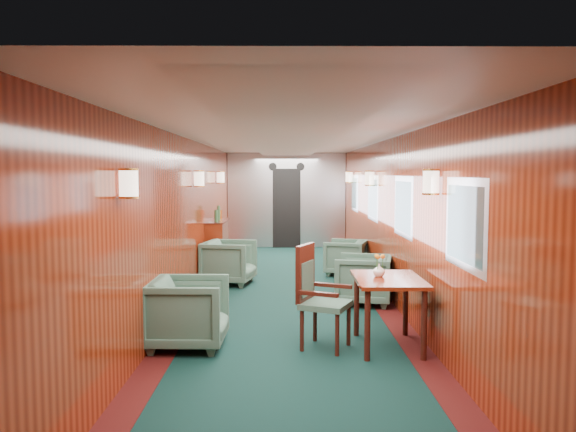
# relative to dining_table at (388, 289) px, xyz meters

# --- Properties ---
(room) EXTENTS (12.00, 12.10, 2.40)m
(room) POSITION_rel_dining_table_xyz_m (-1.05, 2.35, 0.99)
(room) COLOR black
(room) RESTS_ON ground
(bulkhead) EXTENTS (2.98, 0.17, 2.39)m
(bulkhead) POSITION_rel_dining_table_xyz_m (-1.05, 8.26, 0.54)
(bulkhead) COLOR silver
(bulkhead) RESTS_ON ground
(windows_right) EXTENTS (0.02, 8.60, 0.80)m
(windows_right) POSITION_rel_dining_table_xyz_m (0.43, 2.60, 0.81)
(windows_right) COLOR silver
(windows_right) RESTS_ON ground
(wall_sconces) EXTENTS (2.97, 7.97, 0.25)m
(wall_sconces) POSITION_rel_dining_table_xyz_m (-1.05, 2.91, 1.15)
(wall_sconces) COLOR beige
(wall_sconces) RESTS_ON ground
(dining_table) EXTENTS (0.72, 1.02, 0.76)m
(dining_table) POSITION_rel_dining_table_xyz_m (0.00, 0.00, 0.00)
(dining_table) COLOR maroon
(dining_table) RESTS_ON ground
(side_chair) EXTENTS (0.64, 0.66, 1.12)m
(side_chair) POSITION_rel_dining_table_xyz_m (-0.77, 0.02, -0.04)
(side_chair) COLOR #1A3E32
(side_chair) RESTS_ON ground
(credenza) EXTENTS (0.35, 1.11, 1.27)m
(credenza) POSITION_rel_dining_table_xyz_m (-2.39, 4.63, -0.14)
(credenza) COLOR maroon
(credenza) RESTS_ON ground
(flower_vase) EXTENTS (0.15, 0.15, 0.14)m
(flower_vase) POSITION_rel_dining_table_xyz_m (-0.09, 0.07, 0.19)
(flower_vase) COLOR white
(flower_vase) RESTS_ON dining_table
(armchair_left_near) EXTENTS (0.85, 0.83, 0.76)m
(armchair_left_near) POSITION_rel_dining_table_xyz_m (-2.17, 0.03, -0.26)
(armchair_left_near) COLOR #1A3E32
(armchair_left_near) RESTS_ON ground
(armchair_left_far) EXTENTS (0.96, 0.94, 0.75)m
(armchair_left_far) POSITION_rel_dining_table_xyz_m (-2.06, 3.51, -0.27)
(armchair_left_far) COLOR #1A3E32
(armchair_left_far) RESTS_ON ground
(armchair_right_near) EXTENTS (0.93, 0.91, 0.71)m
(armchair_right_near) POSITION_rel_dining_table_xyz_m (0.02, 2.04, -0.29)
(armchair_right_near) COLOR #1A3E32
(armchair_right_near) RESTS_ON ground
(armchair_right_far) EXTENTS (0.91, 0.89, 0.66)m
(armchair_right_far) POSITION_rel_dining_table_xyz_m (0.02, 4.34, -0.31)
(armchair_right_far) COLOR #1A3E32
(armchair_right_far) RESTS_ON ground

